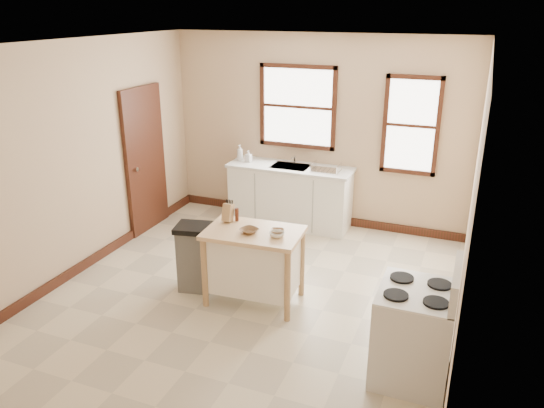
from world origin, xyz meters
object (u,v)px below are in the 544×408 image
Objects in this scene: knife_block at (228,213)px; trash_bin at (196,257)px; kitchen_island at (254,266)px; bowl_c at (277,234)px; gas_stove at (415,321)px; bowl_a at (249,231)px; soap_bottle_a at (240,153)px; soap_bottle_b at (249,156)px; bowl_b at (277,231)px; dish_rack at (326,168)px; pepper_grinder at (237,215)px.

trash_bin is at bearing -157.52° from knife_block.
bowl_c reaches higher than kitchen_island.
gas_stove is (1.54, -0.64, -0.31)m from bowl_c.
bowl_a reaches higher than trash_bin.
knife_block is 0.41m from bowl_a.
soap_bottle_b is at bearing -3.72° from soap_bottle_a.
soap_bottle_b is at bearing 85.72° from trash_bin.
soap_bottle_b is at bearing 120.89° from bowl_b.
soap_bottle_a is 0.23× the size of kitchen_island.
dish_rack is 0.35× the size of gas_stove.
soap_bottle_b is (0.15, -0.02, -0.03)m from soap_bottle_a.
soap_bottle_b is 2.53m from bowl_a.
soap_bottle_a reaches higher than bowl_c.
knife_block is 2.38m from gas_stove.
soap_bottle_b reaches higher than dish_rack.
bowl_c is (0.66, -0.19, -0.07)m from knife_block.
knife_block reaches higher than bowl_a.
knife_block is at bearing 156.34° from kitchen_island.
gas_stove is at bearing -22.56° from bowl_c.
knife_block is (0.68, -2.11, -0.05)m from soap_bottle_b.
knife_block is (-0.54, -2.08, -0.01)m from dish_rack.
pepper_grinder is at bearing -62.92° from soap_bottle_b.
soap_bottle_a is 1.39× the size of soap_bottle_b.
knife_block is at bearing -115.15° from dish_rack.
soap_bottle_a reaches higher than knife_block.
soap_bottle_a is 0.61× the size of dish_rack.
bowl_a is (-0.02, -0.06, 0.45)m from kitchen_island.
trash_bin is at bearing -177.42° from bowl_b.
bowl_c is 0.20× the size of trash_bin.
bowl_c is at bearing -22.75° from pepper_grinder.
knife_block reaches higher than kitchen_island.
soap_bottle_a reaches higher than soap_bottle_b.
knife_block is 0.10m from pepper_grinder.
pepper_grinder is 0.57m from bowl_b.
gas_stove reaches higher than dish_rack.
bowl_a is at bearing -59.33° from soap_bottle_b.
kitchen_island is 5.24× the size of knife_block.
knife_block is 0.25× the size of trash_bin.
bowl_a is at bearing 161.35° from gas_stove.
knife_block reaches higher than trash_bin.
bowl_a is 0.31m from bowl_c.
soap_bottle_a reaches higher than bowl_a.
dish_rack is 2.30m from bowl_a.
soap_bottle_b reaches higher than bowl_a.
knife_block is (-0.37, 0.14, 0.53)m from kitchen_island.
soap_bottle_b reaches higher than bowl_b.
bowl_b is at bearing 154.86° from gas_stove.
knife_block is at bearing -64.83° from soap_bottle_a.
gas_stove is at bearing -38.93° from soap_bottle_b.
bowl_c reaches higher than bowl_a.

